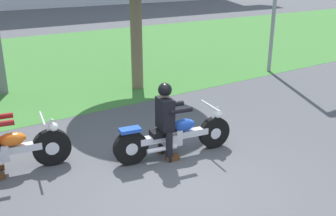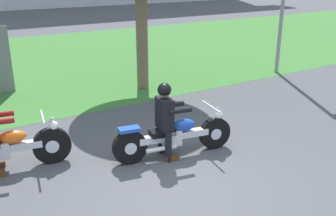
% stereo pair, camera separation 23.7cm
% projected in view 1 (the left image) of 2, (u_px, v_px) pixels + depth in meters
% --- Properties ---
extents(ground, '(120.00, 120.00, 0.00)m').
position_uv_depth(ground, '(178.00, 184.00, 6.06)').
color(ground, '#4C4C51').
extents(grass_verge, '(60.00, 12.00, 0.01)m').
position_uv_depth(grass_verge, '(17.00, 65.00, 13.64)').
color(grass_verge, '#3D7533').
rests_on(grass_verge, ground).
extents(motorcycle_lead, '(2.24, 0.74, 0.86)m').
position_uv_depth(motorcycle_lead, '(175.00, 136.00, 6.89)').
color(motorcycle_lead, black).
rests_on(motorcycle_lead, ground).
extents(rider_lead, '(0.60, 0.53, 1.38)m').
position_uv_depth(rider_lead, '(166.00, 115.00, 6.69)').
color(rider_lead, black).
rests_on(rider_lead, ground).
extents(motorcycle_follow, '(2.20, 0.72, 0.88)m').
position_uv_depth(motorcycle_follow, '(2.00, 152.00, 6.26)').
color(motorcycle_follow, black).
rests_on(motorcycle_follow, ground).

